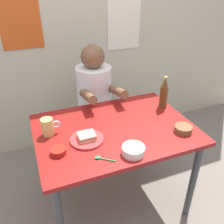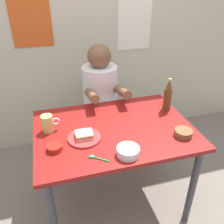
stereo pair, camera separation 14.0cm
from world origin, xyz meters
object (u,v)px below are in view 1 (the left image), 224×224
Objects in this scene: sandwich at (87,136)px; plate_orange at (87,139)px; dining_table at (115,138)px; person_seated at (94,89)px; beer_bottle at (164,93)px; rice_bowl_white at (133,150)px; beer_mug at (48,127)px; stool at (96,126)px.

plate_orange is at bearing 180.00° from sandwich.
dining_table is 0.63m from person_seated.
person_seated is 2.75× the size of beer_bottle.
rice_bowl_white is (0.22, -0.23, -0.00)m from sandwich.
plate_orange is 1.75× the size of beer_mug.
plate_orange is at bearing -163.27° from beer_bottle.
sandwich is (-0.27, -0.70, 0.42)m from stool.
plate_orange is (-0.27, -0.70, 0.40)m from stool.
dining_table is 0.54m from beer_bottle.
dining_table is at bearing -163.63° from beer_bottle.
dining_table is at bearing -94.71° from person_seated.
rice_bowl_white is at bearing -93.20° from person_seated.
rice_bowl_white is (0.44, -0.39, -0.03)m from beer_mug.
plate_orange is at bearing -111.42° from stool.
dining_table is 2.44× the size of stool.
person_seated reaches higher than sandwich.
stool is 0.86m from beer_mug.
stool is 1.02m from rice_bowl_white.
beer_bottle is (0.43, -0.48, 0.09)m from person_seated.
beer_bottle reaches higher than stool.
dining_table is 0.27m from sandwich.
beer_bottle is 1.87× the size of rice_bowl_white.
beer_mug is 0.90× the size of rice_bowl_white.
person_seated is 0.73m from beer_mug.
person_seated is at bearing 68.26° from plate_orange.
beer_mug is at bearing 143.95° from plate_orange.
sandwich is at bearing -36.05° from beer_mug.
sandwich is (0.00, 0.00, 0.02)m from plate_orange.
stool is 1.72× the size of beer_bottle.
dining_table reaches higher than stool.
plate_orange is 0.32m from rice_bowl_white.
plate_orange is 0.74m from beer_bottle.
sandwich is 0.32m from rice_bowl_white.
person_seated is at bearing 85.29° from dining_table.
beer_mug is at bearing -132.45° from stool.
beer_bottle reaches higher than sandwich.
person_seated is 0.74m from plate_orange.
beer_bottle reaches higher than dining_table.
beer_mug is at bearing 143.95° from sandwich.
dining_table is 0.48m from beer_mug.
sandwich and rice_bowl_white have the same top height.
beer_mug is (-0.22, 0.16, 0.03)m from sandwich.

